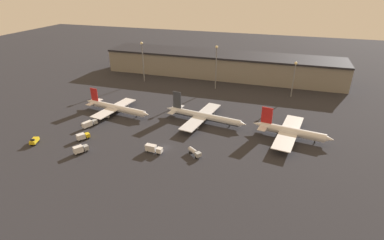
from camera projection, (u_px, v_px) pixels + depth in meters
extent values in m
plane|color=#26262B|center=(165.00, 147.00, 128.31)|extent=(600.00, 600.00, 0.00)
cube|color=gray|center=(221.00, 66.00, 218.20)|extent=(169.19, 26.94, 15.36)
cube|color=black|center=(222.00, 54.00, 214.63)|extent=(169.19, 28.94, 1.20)
cylinder|color=silver|center=(117.00, 108.00, 159.33)|extent=(35.52, 8.70, 3.21)
cylinder|color=silver|center=(117.00, 109.00, 159.57)|extent=(33.69, 7.95, 2.73)
cone|color=silver|center=(146.00, 114.00, 151.77)|extent=(4.28, 3.61, 3.05)
cone|color=silver|center=(90.00, 101.00, 166.85)|extent=(5.18, 3.45, 2.73)
cube|color=red|center=(94.00, 94.00, 163.15)|extent=(4.50, 1.10, 7.00)
cube|color=silver|center=(94.00, 102.00, 165.43)|extent=(4.81, 10.85, 0.24)
cube|color=silver|center=(114.00, 108.00, 160.22)|extent=(11.52, 29.86, 0.36)
cylinder|color=gray|center=(126.00, 105.00, 166.85)|extent=(3.76, 2.29, 1.76)
cylinder|color=gray|center=(106.00, 116.00, 153.70)|extent=(3.76, 2.29, 1.76)
cylinder|color=black|center=(136.00, 116.00, 155.31)|extent=(0.50, 0.50, 1.44)
cylinder|color=black|center=(116.00, 110.00, 162.09)|extent=(0.50, 0.50, 1.44)
cylinder|color=black|center=(113.00, 112.00, 160.02)|extent=(0.50, 0.50, 1.44)
cylinder|color=silver|center=(205.00, 116.00, 149.70)|extent=(37.56, 9.04, 3.22)
cylinder|color=#333842|center=(205.00, 117.00, 149.94)|extent=(35.64, 8.27, 2.74)
cone|color=silver|center=(243.00, 124.00, 141.72)|extent=(4.29, 3.63, 3.06)
cone|color=silver|center=(170.00, 109.00, 157.64)|extent=(5.20, 3.46, 2.74)
cube|color=#333842|center=(177.00, 100.00, 153.48)|extent=(4.52, 1.10, 8.79)
cube|color=silver|center=(176.00, 109.00, 156.17)|extent=(5.19, 13.24, 0.24)
cube|color=silver|center=(201.00, 116.00, 150.63)|extent=(12.59, 36.49, 0.36)
cylinder|color=gray|center=(211.00, 111.00, 158.75)|extent=(3.78, 2.30, 1.77)
cylinder|color=gray|center=(195.00, 127.00, 142.57)|extent=(3.78, 2.30, 1.77)
cylinder|color=black|center=(229.00, 126.00, 145.39)|extent=(0.50, 0.50, 1.45)
cylinder|color=black|center=(202.00, 119.00, 152.50)|extent=(0.50, 0.50, 1.45)
cylinder|color=black|center=(200.00, 121.00, 150.42)|extent=(0.50, 0.50, 1.45)
cylinder|color=silver|center=(292.00, 132.00, 134.05)|extent=(28.76, 8.01, 3.59)
cylinder|color=silver|center=(292.00, 133.00, 134.32)|extent=(27.26, 7.25, 3.05)
cone|color=silver|center=(329.00, 139.00, 127.84)|extent=(4.79, 4.04, 3.41)
cone|color=silver|center=(258.00, 124.00, 140.22)|extent=(5.80, 3.86, 3.05)
cube|color=red|center=(267.00, 115.00, 136.49)|extent=(5.03, 1.18, 7.60)
cube|color=silver|center=(265.00, 125.00, 138.90)|extent=(5.60, 13.53, 0.24)
cube|color=silver|center=(289.00, 132.00, 134.82)|extent=(13.50, 37.26, 0.36)
cylinder|color=gray|center=(294.00, 126.00, 143.25)|extent=(4.21, 2.57, 1.98)
cylinder|color=gray|center=(286.00, 145.00, 126.77)|extent=(4.21, 2.57, 1.98)
cylinder|color=black|center=(315.00, 142.00, 131.13)|extent=(0.50, 0.50, 1.62)
cylinder|color=black|center=(289.00, 135.00, 136.91)|extent=(0.50, 0.50, 1.62)
cylinder|color=black|center=(288.00, 137.00, 134.59)|extent=(0.50, 0.50, 1.62)
cube|color=#9EA3A8|center=(94.00, 122.00, 147.17)|extent=(2.70, 2.86, 1.87)
cube|color=silver|center=(87.00, 124.00, 144.03)|extent=(3.51, 5.19, 2.49)
cylinder|color=black|center=(93.00, 124.00, 147.94)|extent=(0.78, 1.02, 0.90)
cylinder|color=black|center=(95.00, 125.00, 147.11)|extent=(0.78, 1.02, 0.90)
cylinder|color=black|center=(85.00, 127.00, 144.38)|extent=(0.78, 1.02, 0.90)
cylinder|color=black|center=(87.00, 128.00, 143.54)|extent=(0.78, 1.02, 0.90)
cube|color=gold|center=(87.00, 135.00, 134.91)|extent=(2.92, 2.73, 1.71)
cube|color=silver|center=(81.00, 137.00, 133.10)|extent=(3.93, 4.22, 2.28)
cylinder|color=black|center=(87.00, 137.00, 135.93)|extent=(1.00, 1.08, 0.90)
cylinder|color=black|center=(88.00, 138.00, 134.66)|extent=(1.00, 1.08, 0.90)
cylinder|color=black|center=(79.00, 139.00, 133.93)|extent=(1.00, 1.08, 0.90)
cylinder|color=black|center=(80.00, 141.00, 132.66)|extent=(1.00, 1.08, 0.90)
cube|color=#9EA3A8|center=(86.00, 148.00, 124.79)|extent=(2.90, 2.75, 1.98)
cube|color=silver|center=(78.00, 149.00, 122.82)|extent=(3.94, 4.34, 2.64)
cylinder|color=black|center=(85.00, 149.00, 125.84)|extent=(0.97, 1.07, 0.90)
cylinder|color=black|center=(87.00, 151.00, 124.63)|extent=(0.97, 1.07, 0.90)
cylinder|color=black|center=(76.00, 152.00, 123.67)|extent=(0.97, 1.07, 0.90)
cylinder|color=black|center=(78.00, 154.00, 122.46)|extent=(0.97, 1.07, 0.90)
cube|color=gold|center=(34.00, 141.00, 130.62)|extent=(3.94, 5.52, 1.37)
cube|color=black|center=(32.00, 140.00, 129.02)|extent=(1.82, 1.22, 0.80)
cylinder|color=black|center=(35.00, 144.00, 129.61)|extent=(0.87, 1.05, 0.90)
cylinder|color=black|center=(31.00, 144.00, 129.55)|extent=(0.87, 1.05, 0.90)
cylinder|color=black|center=(38.00, 141.00, 132.50)|extent=(0.87, 1.05, 0.90)
cylinder|color=black|center=(34.00, 141.00, 132.44)|extent=(0.87, 1.05, 0.90)
cube|color=#9EA3A8|center=(198.00, 154.00, 120.07)|extent=(2.87, 2.91, 1.76)
cylinder|color=#B7B7BC|center=(193.00, 151.00, 122.72)|extent=(4.57, 4.08, 1.86)
cylinder|color=black|center=(199.00, 156.00, 121.20)|extent=(1.05, 0.98, 0.90)
cylinder|color=black|center=(196.00, 157.00, 120.34)|extent=(1.05, 0.98, 0.90)
cylinder|color=black|center=(193.00, 151.00, 124.48)|extent=(1.05, 0.98, 0.90)
cylinder|color=black|center=(190.00, 152.00, 123.62)|extent=(1.05, 0.98, 0.90)
cube|color=white|center=(159.00, 150.00, 122.81)|extent=(2.32, 2.38, 2.01)
cube|color=silver|center=(151.00, 148.00, 123.94)|extent=(4.65, 2.51, 2.68)
cylinder|color=black|center=(160.00, 152.00, 124.14)|extent=(0.93, 0.61, 0.90)
cylinder|color=black|center=(158.00, 154.00, 122.72)|extent=(0.93, 0.61, 0.90)
cylinder|color=black|center=(150.00, 150.00, 125.65)|extent=(0.93, 0.61, 0.90)
cylinder|color=black|center=(148.00, 152.00, 124.23)|extent=(0.93, 0.61, 0.90)
cylinder|color=slate|center=(143.00, 63.00, 204.15)|extent=(0.70, 0.70, 25.83)
sphere|color=beige|center=(142.00, 43.00, 198.32)|extent=(1.80, 1.80, 1.80)
cylinder|color=slate|center=(216.00, 69.00, 190.03)|extent=(0.70, 0.70, 26.51)
sphere|color=beige|center=(217.00, 47.00, 184.05)|extent=(1.80, 1.80, 1.80)
cylinder|color=slate|center=(293.00, 81.00, 178.41)|extent=(0.70, 0.70, 20.15)
sphere|color=beige|center=(296.00, 63.00, 173.81)|extent=(1.80, 1.80, 1.80)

